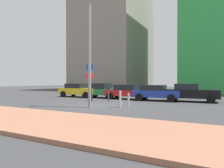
% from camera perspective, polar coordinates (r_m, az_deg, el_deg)
% --- Properties ---
extents(ground_plane, '(120.00, 120.00, 0.00)m').
position_cam_1_polar(ground_plane, '(14.53, -5.64, -5.89)').
color(ground_plane, '#38383A').
extents(sidewalk_brick, '(40.00, 3.94, 0.14)m').
position_cam_1_polar(sidewalk_brick, '(9.95, -25.88, -8.57)').
color(sidewalk_brick, '#9E664C').
rests_on(sidewalk_brick, ground).
extents(parked_car_yellow, '(4.47, 2.03, 1.46)m').
position_cam_1_polar(parked_car_yellow, '(21.97, -9.50, -1.69)').
color(parked_car_yellow, gold).
rests_on(parked_car_yellow, ground).
extents(parked_car_green, '(4.06, 2.04, 1.49)m').
position_cam_1_polar(parked_car_green, '(20.69, -3.12, -1.85)').
color(parked_car_green, '#237238').
rests_on(parked_car_green, ground).
extents(parked_car_red, '(4.26, 1.98, 1.38)m').
position_cam_1_polar(parked_car_red, '(19.05, 4.48, -2.15)').
color(parked_car_red, red).
rests_on(parked_car_red, ground).
extents(parked_car_blue, '(4.01, 2.16, 1.37)m').
position_cam_1_polar(parked_car_blue, '(17.89, 12.47, -2.33)').
color(parked_car_blue, '#1E389E').
rests_on(parked_car_blue, ground).
extents(parked_car_black, '(4.25, 2.05, 1.49)m').
position_cam_1_polar(parked_car_black, '(17.85, 21.53, -2.25)').
color(parked_car_black, black).
rests_on(parked_car_black, ground).
extents(parking_sign_post, '(0.60, 0.10, 3.01)m').
position_cam_1_polar(parking_sign_post, '(14.94, -6.40, 1.57)').
color(parking_sign_post, gray).
rests_on(parking_sign_post, ground).
extents(parking_meter, '(0.18, 0.14, 1.28)m').
position_cam_1_polar(parking_meter, '(16.00, -0.99, -2.28)').
color(parking_meter, '#4C4C51').
rests_on(parking_meter, ground).
extents(street_lamp, '(0.70, 0.36, 7.29)m').
position_cam_1_polar(street_lamp, '(13.24, -6.45, 12.05)').
color(street_lamp, gray).
rests_on(street_lamp, ground).
extents(traffic_bollard_near, '(0.15, 0.15, 1.09)m').
position_cam_1_polar(traffic_bollard_near, '(12.79, 2.34, -4.33)').
color(traffic_bollard_near, '#B7B7BC').
rests_on(traffic_bollard_near, ground).
extents(traffic_bollard_mid, '(0.12, 0.12, 1.06)m').
position_cam_1_polar(traffic_bollard_mid, '(17.06, -5.88, -3.13)').
color(traffic_bollard_mid, black).
rests_on(traffic_bollard_mid, ground).
extents(traffic_bollard_far, '(0.13, 0.13, 0.88)m').
position_cam_1_polar(traffic_bollard_far, '(13.67, 4.75, -4.46)').
color(traffic_bollard_far, '#B7B7BC').
rests_on(traffic_bollard_far, ground).
extents(building_under_construction, '(12.24, 15.74, 19.55)m').
position_cam_1_polar(building_under_construction, '(42.48, 0.60, 11.66)').
color(building_under_construction, gray).
rests_on(building_under_construction, ground).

